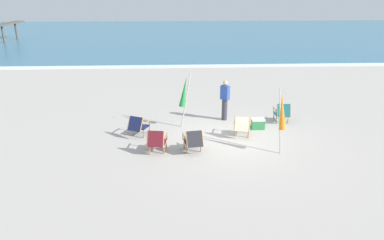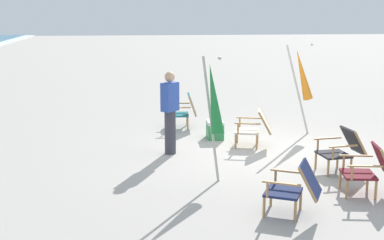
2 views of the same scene
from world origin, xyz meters
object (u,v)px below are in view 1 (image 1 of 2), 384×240
(beach_chair_back_left, at_px, (242,126))
(person_near_chairs, at_px, (225,100))
(umbrella_furled_orange, at_px, (282,112))
(beach_chair_front_left, at_px, (193,140))
(cooler_box, at_px, (258,124))
(umbrella_furled_green, at_px, (184,92))
(beach_chair_mid_center, at_px, (157,140))
(beach_chair_back_right, at_px, (138,125))
(beach_chair_front_right, at_px, (282,112))

(beach_chair_back_left, height_order, person_near_chairs, person_near_chairs)
(umbrella_furled_orange, bearing_deg, beach_chair_front_left, 178.89)
(umbrella_furled_orange, bearing_deg, cooler_box, 96.76)
(umbrella_furled_green, bearing_deg, person_near_chairs, 21.41)
(beach_chair_front_left, relative_size, umbrella_furled_green, 0.40)
(beach_chair_mid_center, height_order, beach_chair_back_left, beach_chair_mid_center)
(beach_chair_back_right, height_order, beach_chair_front_left, beach_chair_back_right)
(cooler_box, bearing_deg, person_near_chairs, 137.35)
(umbrella_furled_orange, relative_size, person_near_chairs, 1.26)
(umbrella_furled_green, bearing_deg, cooler_box, -8.21)
(beach_chair_back_left, relative_size, person_near_chairs, 0.53)
(umbrella_furled_green, bearing_deg, beach_chair_mid_center, -112.43)
(person_near_chairs, relative_size, cooler_box, 3.33)
(umbrella_furled_orange, distance_m, person_near_chairs, 3.35)
(person_near_chairs, bearing_deg, umbrella_furled_green, -158.59)
(beach_chair_mid_center, distance_m, person_near_chairs, 3.94)
(beach_chair_mid_center, relative_size, beach_chair_back_right, 0.86)
(umbrella_furled_green, bearing_deg, beach_chair_front_right, 2.76)
(beach_chair_front_left, bearing_deg, person_near_chairs, 64.53)
(beach_chair_front_right, xyz_separation_m, beach_chair_back_right, (-5.54, -1.12, -0.01))
(beach_chair_front_left, distance_m, cooler_box, 3.20)
(beach_chair_back_right, distance_m, beach_chair_front_left, 2.35)
(person_near_chairs, xyz_separation_m, cooler_box, (1.13, -1.04, -0.64))
(cooler_box, bearing_deg, beach_chair_back_right, -173.08)
(cooler_box, bearing_deg, beach_chair_back_left, -135.19)
(beach_chair_front_left, xyz_separation_m, umbrella_furled_orange, (2.78, -0.05, 0.92))
(beach_chair_back_left, distance_m, beach_chair_back_right, 3.70)
(beach_chair_front_right, height_order, beach_chair_front_left, beach_chair_front_right)
(beach_chair_front_right, relative_size, beach_chair_mid_center, 1.02)
(beach_chair_back_right, distance_m, umbrella_furled_orange, 4.97)
(beach_chair_mid_center, xyz_separation_m, beach_chair_back_left, (2.97, 1.17, -0.00))
(beach_chair_front_left, relative_size, umbrella_furled_orange, 0.41)
(beach_chair_front_left, distance_m, person_near_chairs, 3.31)
(beach_chair_back_right, xyz_separation_m, umbrella_furled_orange, (4.67, -1.44, 0.92))
(umbrella_furled_orange, xyz_separation_m, person_near_chairs, (-1.36, 3.02, -0.50))
(beach_chair_back_right, relative_size, umbrella_furled_orange, 0.45)
(umbrella_furled_orange, distance_m, cooler_box, 2.30)
(beach_chair_back_left, distance_m, person_near_chairs, 1.87)
(umbrella_furled_green, xyz_separation_m, person_near_chairs, (1.63, 0.64, -0.53))
(beach_chair_front_right, bearing_deg, beach_chair_front_left, -145.41)
(beach_chair_mid_center, bearing_deg, cooler_box, 27.21)
(beach_chair_back_right, distance_m, umbrella_furled_green, 2.14)
(umbrella_furled_orange, bearing_deg, beach_chair_back_left, 128.20)
(beach_chair_front_right, bearing_deg, umbrella_furled_green, -177.24)
(umbrella_furled_green, xyz_separation_m, cooler_box, (2.76, -0.40, -1.16))
(beach_chair_back_left, bearing_deg, umbrella_furled_green, 150.60)
(beach_chair_back_right, bearing_deg, beach_chair_front_right, 11.47)
(umbrella_furled_green, height_order, cooler_box, umbrella_furled_green)
(beach_chair_back_right, relative_size, cooler_box, 1.89)
(beach_chair_back_right, bearing_deg, beach_chair_mid_center, -62.28)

